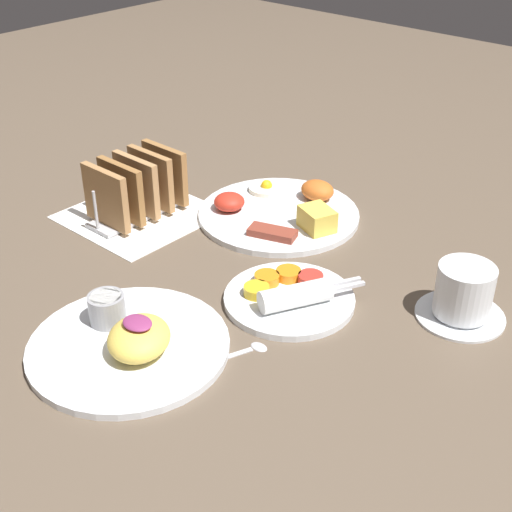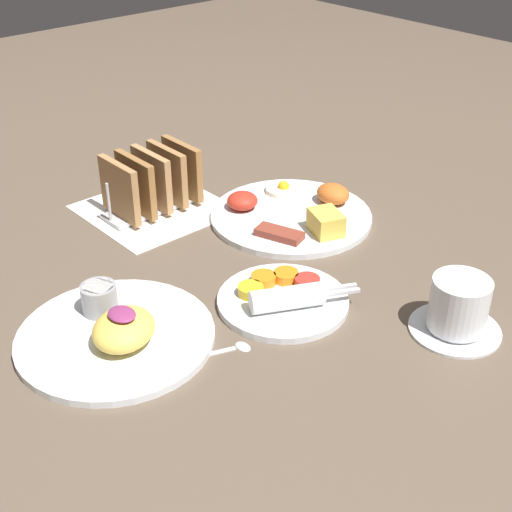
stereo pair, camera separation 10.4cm
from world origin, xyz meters
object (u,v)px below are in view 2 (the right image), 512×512
Objects in this scene: toast_rack at (152,182)px; coffee_cup at (458,308)px; plate_foreground at (116,330)px; plate_condiments at (283,298)px; plate_breakfast at (294,213)px.

toast_rack reaches higher than coffee_cup.
toast_rack is (-0.27, 0.25, 0.04)m from plate_foreground.
coffee_cup is (0.19, 0.13, 0.02)m from plate_condiments.
toast_rack is 1.50× the size of coffee_cup.
plate_condiments is 1.01× the size of toast_rack.
plate_breakfast is 0.25m from plate_condiments.
plate_foreground reaches higher than plate_breakfast.
plate_breakfast is at bearing 170.47° from coffee_cup.
plate_breakfast is 0.37m from coffee_cup.
plate_foreground is 0.37m from toast_rack.
plate_foreground is (0.09, -0.40, 0.00)m from plate_breakfast.
toast_rack is at bearing -139.79° from plate_breakfast.
plate_breakfast is 0.41m from plate_foreground.
plate_foreground is 2.13× the size of coffee_cup.
coffee_cup is at bearing 50.72° from plate_foreground.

